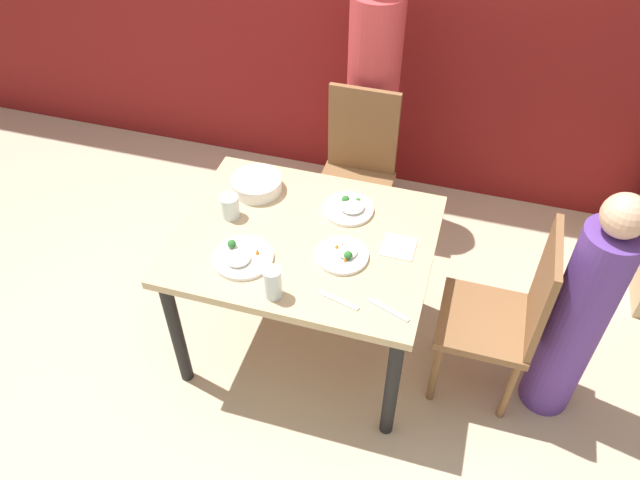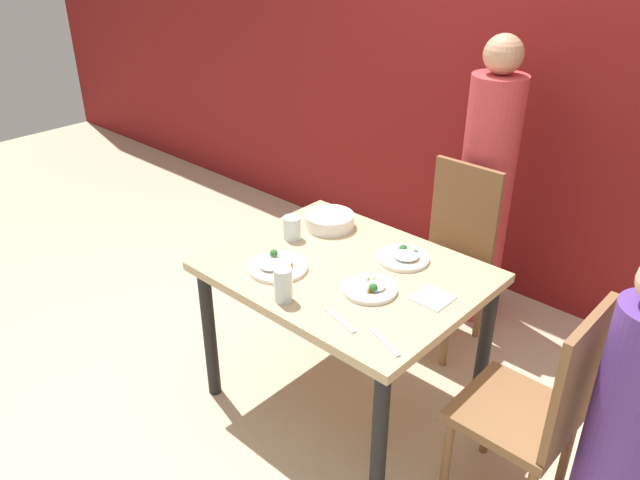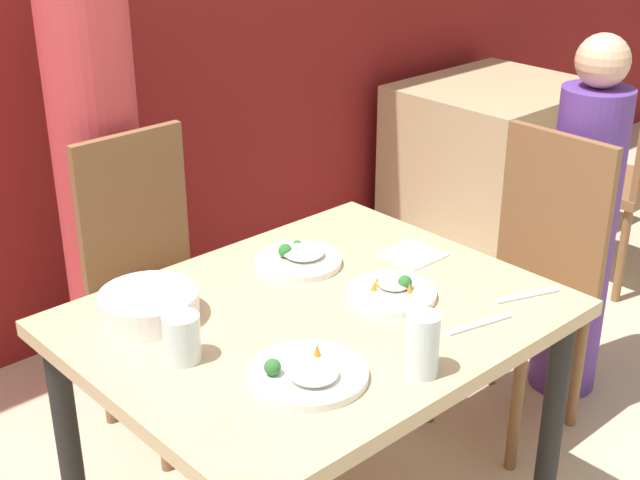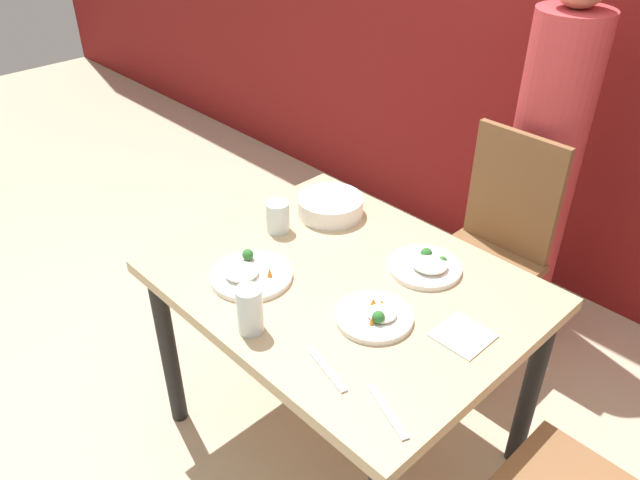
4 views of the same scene
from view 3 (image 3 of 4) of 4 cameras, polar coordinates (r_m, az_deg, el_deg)
The scene contains 16 objects.
dining_table at distance 2.20m, azimuth -0.29°, elevation -6.70°, with size 1.11×0.89×0.73m.
chair_adult_spot at distance 2.84m, azimuth -10.36°, elevation -2.41°, with size 0.40×0.40×0.96m.
chair_child_spot at distance 2.87m, azimuth 13.11°, elevation -2.37°, with size 0.40×0.40×0.96m.
person_adult at distance 3.00m, azimuth -13.88°, elevation 3.41°, with size 0.28×0.28×1.57m.
person_child at distance 3.06m, azimuth 16.27°, elevation 0.48°, with size 0.23×0.23×1.24m.
bowl_curry at distance 2.15m, azimuth -10.88°, elevation -4.08°, with size 0.24×0.24×0.07m.
plate_rice_adult at distance 2.38m, azimuth -1.34°, elevation -1.19°, with size 0.23×0.23×0.06m.
plate_rice_child at distance 2.22m, azimuth 4.64°, elevation -3.32°, with size 0.22×0.22×0.05m.
plate_noodles at distance 1.89m, azimuth -0.77°, elevation -8.55°, with size 0.26×0.26×0.05m.
glass_water_tall at distance 1.96m, azimuth -8.83°, elevation -6.20°, with size 0.08×0.08×0.11m.
glass_water_short at distance 1.89m, azimuth 6.57°, elevation -6.68°, with size 0.07×0.07×0.14m.
napkin_folded at distance 2.44m, azimuth 5.98°, elevation -0.93°, with size 0.14×0.14×0.01m.
fork_steel at distance 2.12m, azimuth 10.15°, elevation -5.32°, with size 0.18×0.06×0.01m.
spoon_steel at distance 2.27m, azimuth 13.11°, elevation -3.48°, with size 0.18×0.08×0.01m.
background_table at distance 4.31m, azimuth 11.00°, elevation 4.96°, with size 0.84×0.73×0.74m.
chair_background at distance 3.91m, azimuth 19.42°, elevation 4.20°, with size 0.40×0.40×0.96m.
Camera 3 is at (-1.26, -1.39, 1.78)m, focal length 50.00 mm.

